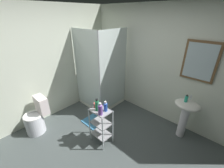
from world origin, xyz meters
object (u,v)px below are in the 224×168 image
body_wash_bottle_green (97,105)px  conditioner_bottle_purple (100,110)px  shower_stall (101,89)px  toilet (36,118)px  storage_cart (101,123)px  shampoo_bottle_blue (106,107)px  rinse_cup (96,105)px  bath_mat (96,123)px  pedestal_sink (186,112)px  hand_soap_bottle (186,99)px

body_wash_bottle_green → conditioner_bottle_purple: (0.13, -0.04, -0.00)m
shower_stall → toilet: 1.65m
shower_stall → conditioner_bottle_purple: 1.48m
toilet → storage_cart: (1.20, 0.72, 0.12)m
toilet → shampoo_bottle_blue: shampoo_bottle_blue is taller
storage_cart → rinse_cup: size_ratio=8.52×
body_wash_bottle_green → shampoo_bottle_blue: body_wash_bottle_green is taller
shower_stall → rinse_cup: bearing=-47.3°
rinse_cup → bath_mat: 0.88m
shampoo_bottle_blue → rinse_cup: bearing=-168.9°
shower_stall → body_wash_bottle_green: bearing=-45.9°
toilet → rinse_cup: (1.07, 0.73, 0.47)m
body_wash_bottle_green → rinse_cup: bearing=150.3°
body_wash_bottle_green → conditioner_bottle_purple: bearing=-17.4°
conditioner_bottle_purple → rinse_cup: 0.24m
body_wash_bottle_green → rinse_cup: 0.12m
body_wash_bottle_green → conditioner_bottle_purple: body_wash_bottle_green is taller
body_wash_bottle_green → conditioner_bottle_purple: 0.13m
shampoo_bottle_blue → bath_mat: (-0.56, 0.21, -0.81)m
toilet → bath_mat: size_ratio=1.27×
body_wash_bottle_green → shampoo_bottle_blue: bearing=38.4°
pedestal_sink → storage_cart: pedestal_sink is taller
shampoo_bottle_blue → rinse_cup: 0.22m
pedestal_sink → body_wash_bottle_green: size_ratio=3.41×
shampoo_bottle_blue → conditioner_bottle_purple: bearing=-85.2°
shampoo_bottle_blue → rinse_cup: (-0.21, -0.04, -0.04)m
rinse_cup → conditioner_bottle_purple: bearing=-22.8°
body_wash_bottle_green → rinse_cup: size_ratio=2.73×
storage_cart → rinse_cup: 0.37m
pedestal_sink → storage_cart: bearing=-131.4°
shower_stall → storage_cart: size_ratio=2.70×
shower_stall → bath_mat: size_ratio=3.33×
conditioner_bottle_purple → rinse_cup: (-0.22, 0.09, -0.06)m
pedestal_sink → rinse_cup: 1.72m
body_wash_bottle_green → rinse_cup: (-0.09, 0.05, -0.06)m
conditioner_bottle_purple → hand_soap_bottle: bearing=53.5°
body_wash_bottle_green → shower_stall: bearing=134.1°
rinse_cup → toilet: bearing=-145.6°
body_wash_bottle_green → conditioner_bottle_purple: size_ratio=1.04×
body_wash_bottle_green → bath_mat: bearing=145.9°
toilet → storage_cart: bearing=30.9°
pedestal_sink → shampoo_bottle_blue: bearing=-130.5°
body_wash_bottle_green → rinse_cup: body_wash_bottle_green is taller
toilet → storage_cart: 1.41m
pedestal_sink → storage_cart: 1.64m
hand_soap_bottle → rinse_cup: size_ratio=1.65×
pedestal_sink → shampoo_bottle_blue: (-1.00, -1.17, 0.24)m
storage_cart → body_wash_bottle_green: size_ratio=3.12×
shower_stall → conditioner_bottle_purple: bearing=-43.3°
toilet → bath_mat: 1.26m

